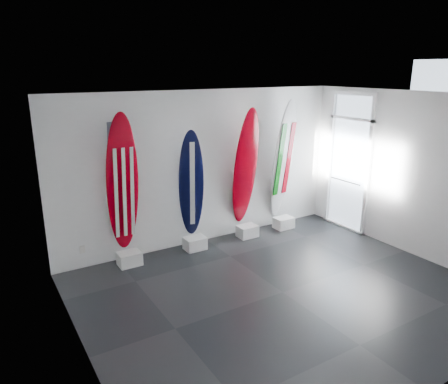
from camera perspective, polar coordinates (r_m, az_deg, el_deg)
floor at (r=6.86m, az=7.93°, el=-13.26°), size 6.00×6.00×0.00m
ceiling at (r=5.99m, az=9.08°, el=12.58°), size 6.00×6.00×0.00m
wall_back at (r=8.26m, az=-2.63°, el=3.24°), size 6.00×0.00×6.00m
wall_left at (r=5.01m, az=-19.26°, el=-6.60°), size 0.00×5.00×5.00m
wall_right at (r=8.45m, az=24.37°, el=2.07°), size 0.00×5.00×5.00m
display_block_usa at (r=7.78m, az=-12.63°, el=-8.77°), size 0.40×0.30×0.24m
surfboard_usa at (r=7.41m, az=-13.53°, el=1.07°), size 0.57×0.39×2.48m
display_block_navy at (r=8.24m, az=-3.95°, el=-6.93°), size 0.40×0.30×0.24m
surfboard_navy at (r=7.94m, az=-4.44°, el=1.04°), size 0.55×0.44×2.09m
display_block_swiss at (r=8.83m, az=3.17°, el=-5.29°), size 0.40×0.30×0.24m
surfboard_swiss at (r=8.51m, az=2.93°, el=3.30°), size 0.57×0.49×2.44m
display_block_italy at (r=9.37m, az=8.04°, el=-4.11°), size 0.40×0.30×0.24m
surfboard_italy at (r=9.06m, az=7.99°, el=4.38°), size 0.64×0.52×2.56m
wall_outlet at (r=7.79m, az=-18.57°, el=-7.38°), size 0.09×0.02×0.13m
glass_door at (r=9.37m, az=16.47°, el=3.69°), size 0.12×1.16×2.85m
balcony at (r=10.59m, az=20.95°, el=-0.49°), size 2.80×2.20×1.20m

